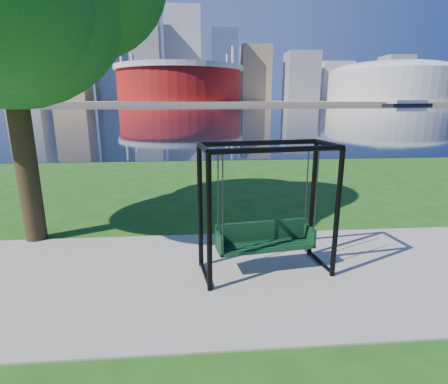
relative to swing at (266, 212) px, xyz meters
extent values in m
plane|color=#1E5114|center=(-0.53, 0.37, -1.16)|extent=(900.00, 900.00, 0.00)
cube|color=#9E937F|center=(-0.53, -0.13, -1.15)|extent=(120.00, 4.00, 0.03)
cube|color=black|center=(-0.53, 102.37, -1.15)|extent=(900.00, 180.00, 0.02)
cube|color=#937F60|center=(-0.53, 306.37, -0.16)|extent=(900.00, 228.00, 2.00)
cylinder|color=maroon|center=(-10.53, 235.37, 11.84)|extent=(80.00, 80.00, 22.00)
cylinder|color=silver|center=(-10.53, 235.37, 21.34)|extent=(83.00, 83.00, 3.00)
cylinder|color=silver|center=(22.38, 254.37, 16.84)|extent=(2.00, 2.00, 32.00)
cylinder|color=silver|center=(-43.44, 254.37, 16.84)|extent=(2.00, 2.00, 32.00)
cylinder|color=silver|center=(-43.44, 216.37, 16.84)|extent=(2.00, 2.00, 32.00)
cylinder|color=silver|center=(22.38, 216.37, 16.84)|extent=(2.00, 2.00, 32.00)
cylinder|color=beige|center=(134.47, 235.37, 10.84)|extent=(84.00, 84.00, 20.00)
ellipsoid|color=beige|center=(134.47, 235.37, 19.84)|extent=(84.00, 84.00, 15.12)
cube|color=gray|center=(-140.53, 310.37, 31.84)|extent=(28.00, 28.00, 62.00)
cube|color=#998466|center=(-100.53, 300.37, 44.84)|extent=(26.00, 26.00, 88.00)
cube|color=slate|center=(-70.53, 325.37, 48.34)|extent=(30.00, 24.00, 95.00)
cube|color=gray|center=(-40.53, 305.37, 36.84)|extent=(24.00, 24.00, 72.00)
cube|color=silver|center=(-10.53, 335.37, 40.84)|extent=(32.00, 28.00, 80.00)
cube|color=slate|center=(24.47, 310.37, 29.84)|extent=(22.00, 22.00, 58.00)
cube|color=#998466|center=(54.47, 325.37, 24.84)|extent=(26.00, 26.00, 48.00)
cube|color=gray|center=(94.47, 315.37, 21.84)|extent=(28.00, 24.00, 42.00)
cube|color=silver|center=(134.47, 340.37, 18.84)|extent=(30.00, 26.00, 36.00)
cube|color=gray|center=(184.47, 320.37, 20.84)|extent=(24.00, 24.00, 40.00)
cube|color=#998466|center=(224.47, 335.37, 16.84)|extent=(26.00, 26.00, 32.00)
cylinder|color=black|center=(-1.05, -0.64, 0.02)|extent=(0.10, 0.10, 2.36)
cylinder|color=black|center=(1.19, -0.33, 0.02)|extent=(0.10, 0.10, 2.36)
cylinder|color=black|center=(-1.18, 0.27, 0.02)|extent=(0.10, 0.10, 2.36)
cylinder|color=black|center=(1.06, 0.59, 0.02)|extent=(0.10, 0.10, 2.36)
cylinder|color=black|center=(0.07, -0.49, 1.20)|extent=(2.25, 0.41, 0.09)
cylinder|color=black|center=(-0.06, 0.43, 1.20)|extent=(2.25, 0.41, 0.09)
cylinder|color=black|center=(-1.11, -0.19, 1.20)|extent=(0.22, 0.93, 0.09)
cylinder|color=black|center=(-1.11, -0.19, -1.08)|extent=(0.20, 0.92, 0.07)
cylinder|color=black|center=(1.12, 0.13, 1.20)|extent=(0.22, 0.93, 0.09)
cylinder|color=black|center=(1.12, 0.13, -1.08)|extent=(0.20, 0.92, 0.07)
cube|color=black|center=(0.00, -0.03, -0.65)|extent=(1.84, 0.71, 0.06)
cube|color=black|center=(-0.02, 0.17, -0.42)|extent=(1.78, 0.30, 0.39)
cube|color=black|center=(-0.85, -0.15, -0.51)|extent=(0.12, 0.46, 0.35)
cube|color=black|center=(0.86, 0.09, -0.51)|extent=(0.12, 0.46, 0.35)
cylinder|color=#36363B|center=(-0.81, -0.34, 0.40)|extent=(0.03, 0.03, 1.49)
cylinder|color=#36363B|center=(0.87, -0.10, 0.40)|extent=(0.03, 0.03, 1.49)
cylinder|color=#36363B|center=(-0.86, 0.04, 0.40)|extent=(0.03, 0.03, 1.49)
cylinder|color=#36363B|center=(0.82, 0.28, 0.40)|extent=(0.03, 0.03, 1.49)
cylinder|color=black|center=(-4.93, 1.94, 1.12)|extent=(0.46, 0.46, 4.57)
cube|color=black|center=(112.89, 178.47, -0.56)|extent=(30.09, 16.75, 1.17)
cube|color=silver|center=(112.89, 178.47, 0.90)|extent=(24.10, 13.49, 1.75)
camera|label=1|loc=(-1.24, -5.89, 1.96)|focal=28.00mm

